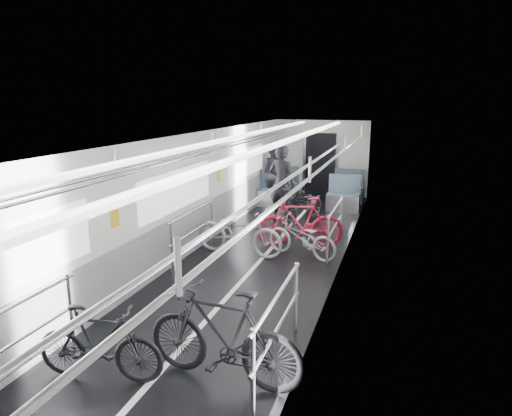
{
  "coord_description": "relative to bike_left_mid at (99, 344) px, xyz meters",
  "views": [
    {
      "loc": [
        2.47,
        -7.5,
        3.05
      ],
      "look_at": [
        0.0,
        0.19,
        1.11
      ],
      "focal_mm": 32.0,
      "sensor_mm": 36.0,
      "label": 1
    }
  ],
  "objects": [
    {
      "name": "car_shell",
      "position": [
        0.54,
        5.52,
        0.69
      ],
      "size": [
        3.02,
        14.01,
        2.41
      ],
      "color": "black",
      "rests_on": "ground"
    },
    {
      "name": "bike_left_mid",
      "position": [
        0.0,
        0.0,
        0.0
      ],
      "size": [
        1.51,
        0.63,
        0.88
      ],
      "primitive_type": "imported",
      "rotation": [
        0.0,
        0.0,
        1.72
      ],
      "color": "black",
      "rests_on": "floor"
    },
    {
      "name": "bike_left_far",
      "position": [
        0.04,
        4.42,
        0.04
      ],
      "size": [
        1.89,
        0.83,
        0.97
      ],
      "primitive_type": "imported",
      "rotation": [
        0.0,
        0.0,
        1.47
      ],
      "color": "#99999D",
      "rests_on": "floor"
    },
    {
      "name": "bike_right_near",
      "position": [
        1.31,
        0.39,
        0.12
      ],
      "size": [
        1.89,
        0.68,
        1.11
      ],
      "primitive_type": "imported",
      "rotation": [
        0.0,
        0.0,
        -1.65
      ],
      "color": "black",
      "rests_on": "floor"
    },
    {
      "name": "bike_right_mid",
      "position": [
        1.24,
        4.65,
        -0.04
      ],
      "size": [
        1.62,
        0.98,
        0.8
      ],
      "primitive_type": "imported",
      "rotation": [
        0.0,
        0.0,
        -1.88
      ],
      "color": "#ADAEB1",
      "rests_on": "floor"
    },
    {
      "name": "bike_right_far",
      "position": [
        1.09,
        5.25,
        0.1
      ],
      "size": [
        1.87,
        1.01,
        1.08
      ],
      "primitive_type": "imported",
      "rotation": [
        0.0,
        0.0,
        -1.28
      ],
      "color": "red",
      "rests_on": "floor"
    },
    {
      "name": "bike_aisle",
      "position": [
        0.78,
        7.03,
        0.03
      ],
      "size": [
        1.17,
        1.91,
        0.95
      ],
      "primitive_type": "imported",
      "rotation": [
        0.0,
        0.0,
        -0.33
      ],
      "color": "black",
      "rests_on": "floor"
    },
    {
      "name": "person_standing",
      "position": [
        0.2,
        7.13,
        0.54
      ],
      "size": [
        0.81,
        0.64,
        1.96
      ],
      "primitive_type": "imported",
      "rotation": [
        0.0,
        0.0,
        2.88
      ],
      "color": "black",
      "rests_on": "floor"
    },
    {
      "name": "person_seated",
      "position": [
        -0.58,
        9.09,
        0.48
      ],
      "size": [
        0.94,
        0.76,
        1.83
      ],
      "primitive_type": "imported",
      "rotation": [
        0.0,
        0.0,
        3.07
      ],
      "color": "#2F2B32",
      "rests_on": "floor"
    }
  ]
}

